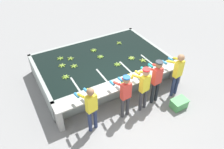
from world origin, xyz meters
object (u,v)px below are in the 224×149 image
(banana_bunch_floating_0, at_px, (71,59))
(crate, at_px, (179,104))
(worker_4, at_px, (177,71))
(banana_bunch_floating_7, at_px, (60,58))
(worker_1, at_px, (125,93))
(banana_bunch_floating_8, at_px, (131,58))
(worker_0, at_px, (91,106))
(banana_bunch_floating_3, at_px, (66,77))
(banana_bunch_floating_4, at_px, (117,64))
(banana_bunch_floating_2, at_px, (74,66))
(banana_bunch_floating_5, at_px, (119,43))
(banana_bunch_ledge_0, at_px, (125,83))
(worker_2, at_px, (144,85))
(knife_0, at_px, (163,70))
(banana_bunch_floating_1, at_px, (62,65))
(banana_bunch_floating_9, at_px, (143,60))
(worker_3, at_px, (156,78))
(banana_bunch_floating_6, at_px, (100,57))
(banana_bunch_floating_10, at_px, (94,50))

(banana_bunch_floating_0, relative_size, crate, 0.50)
(worker_4, relative_size, banana_bunch_floating_7, 6.02)
(worker_1, height_order, banana_bunch_floating_7, worker_1)
(banana_bunch_floating_0, distance_m, banana_bunch_floating_8, 2.32)
(worker_0, height_order, banana_bunch_floating_3, worker_0)
(banana_bunch_floating_0, distance_m, banana_bunch_floating_4, 1.82)
(worker_1, xyz_separation_m, banana_bunch_floating_2, (-0.77, 2.23, -0.12))
(worker_0, relative_size, crate, 2.95)
(banana_bunch_floating_5, distance_m, banana_bunch_ledge_0, 2.65)
(worker_0, distance_m, banana_bunch_floating_0, 2.79)
(worker_2, relative_size, knife_0, 5.07)
(banana_bunch_floating_1, height_order, banana_bunch_floating_4, same)
(banana_bunch_floating_5, distance_m, banana_bunch_floating_9, 1.58)
(worker_0, height_order, worker_3, worker_3)
(banana_bunch_floating_5, xyz_separation_m, banana_bunch_floating_7, (-2.57, 0.09, -0.00))
(banana_bunch_ledge_0, bearing_deg, banana_bunch_floating_6, 89.37)
(banana_bunch_floating_9, height_order, knife_0, banana_bunch_floating_9)
(worker_2, bearing_deg, banana_bunch_floating_3, 136.86)
(worker_2, bearing_deg, banana_bunch_floating_9, 54.49)
(worker_4, relative_size, banana_bunch_ledge_0, 6.00)
(worker_4, height_order, banana_bunch_floating_10, worker_4)
(banana_bunch_floating_1, bearing_deg, crate, -46.85)
(banana_bunch_floating_5, bearing_deg, banana_bunch_ledge_0, -116.92)
(worker_2, height_order, banana_bunch_floating_10, worker_2)
(banana_bunch_floating_2, distance_m, banana_bunch_floating_6, 1.12)
(worker_4, bearing_deg, banana_bunch_floating_1, 142.10)
(banana_bunch_floating_2, bearing_deg, banana_bunch_ledge_0, -57.49)
(banana_bunch_floating_0, distance_m, banana_bunch_ledge_0, 2.47)
(banana_bunch_floating_1, xyz_separation_m, knife_0, (3.04, -2.00, -0.01))
(banana_bunch_floating_5, distance_m, knife_0, 2.42)
(banana_bunch_floating_4, bearing_deg, banana_bunch_floating_8, 8.40)
(crate, bearing_deg, banana_bunch_ledge_0, 141.84)
(banana_bunch_floating_6, bearing_deg, worker_1, -98.40)
(banana_bunch_floating_4, relative_size, banana_bunch_floating_5, 1.00)
(banana_bunch_floating_4, distance_m, banana_bunch_ledge_0, 1.09)
(banana_bunch_floating_2, distance_m, banana_bunch_floating_5, 2.39)
(worker_4, distance_m, banana_bunch_floating_5, 2.95)
(banana_bunch_floating_2, xyz_separation_m, banana_bunch_floating_10, (1.09, 0.64, -0.00))
(banana_bunch_floating_9, bearing_deg, banana_bunch_floating_5, 93.65)
(worker_0, distance_m, banana_bunch_floating_2, 2.26)
(banana_bunch_floating_1, bearing_deg, banana_bunch_floating_8, -18.60)
(worker_2, height_order, worker_3, worker_3)
(worker_2, relative_size, banana_bunch_floating_3, 5.85)
(banana_bunch_floating_0, relative_size, banana_bunch_floating_4, 0.98)
(worker_1, xyz_separation_m, banana_bunch_floating_4, (0.65, 1.55, -0.12))
(banana_bunch_floating_1, relative_size, banana_bunch_floating_3, 1.00)
(worker_3, height_order, crate, worker_3)
(banana_bunch_floating_6, relative_size, knife_0, 0.87)
(banana_bunch_floating_3, xyz_separation_m, banana_bunch_floating_9, (2.88, -0.47, 0.00))
(banana_bunch_ledge_0, distance_m, crate, 1.97)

